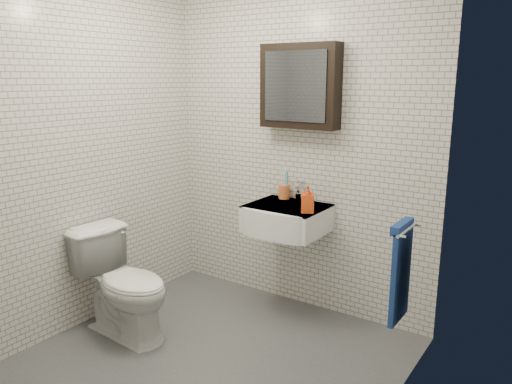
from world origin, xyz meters
TOP-DOWN VIEW (x-y plane):
  - ground at (0.00, 0.00)m, footprint 2.20×2.00m
  - room_shell at (0.00, 0.00)m, footprint 2.22×2.02m
  - washbasin at (0.05, 0.73)m, footprint 0.55×0.50m
  - faucet at (0.05, 0.93)m, footprint 0.06×0.20m
  - mirror_cabinet at (0.05, 0.93)m, footprint 0.60×0.15m
  - towel_rail at (1.04, 0.35)m, footprint 0.09×0.30m
  - toothbrush_cup at (-0.08, 0.94)m, footprint 0.09×0.09m
  - soap_bottle at (0.27, 0.69)m, footprint 0.12×0.12m
  - toilet at (-0.71, -0.14)m, footprint 0.76×0.47m

SIDE VIEW (x-z plane):
  - ground at x=0.00m, z-range 0.00..0.01m
  - toilet at x=-0.71m, z-range 0.00..0.75m
  - towel_rail at x=1.04m, z-range 0.43..1.01m
  - washbasin at x=0.05m, z-range 0.66..0.86m
  - toothbrush_cup at x=-0.08m, z-range 0.79..1.03m
  - faucet at x=0.05m, z-range 0.84..0.99m
  - soap_bottle at x=0.27m, z-range 0.85..1.04m
  - room_shell at x=0.00m, z-range 0.21..2.72m
  - mirror_cabinet at x=0.05m, z-range 1.40..2.00m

